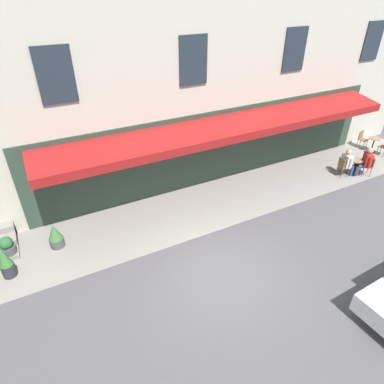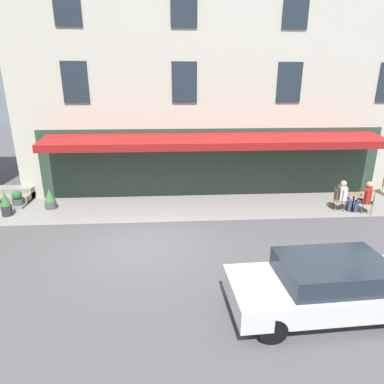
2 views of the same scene
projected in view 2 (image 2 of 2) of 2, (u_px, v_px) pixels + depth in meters
name	position (u px, v px, depth m)	size (l,w,h in m)	color
ground_plane	(142.00, 244.00, 10.76)	(70.00, 70.00, 0.00)	#565456
sidewalk_cafe_terrace	(222.00, 206.00, 14.17)	(20.50, 3.20, 0.01)	gray
cafe_building_facade	(223.00, 40.00, 17.64)	(20.00, 10.70, 15.00)	beige
back_alley_steps	(5.00, 197.00, 14.63)	(2.40, 1.75, 0.60)	gray
cafe_table_mid_terrace	(353.00, 200.00, 13.47)	(0.60, 0.60, 0.75)	black
cafe_chair_wicker_by_window	(371.00, 201.00, 13.15)	(0.56, 0.56, 0.91)	olive
cafe_chair_wicker_corner_right	(338.00, 198.00, 13.54)	(0.47, 0.47, 0.91)	olive
seated_patron_in_white	(344.00, 195.00, 13.46)	(0.61, 0.66, 1.32)	navy
seated_companion_in_red	(365.00, 196.00, 13.20)	(0.69, 0.67, 1.37)	navy
potted_plant_by_steps	(50.00, 199.00, 13.76)	(0.48, 0.48, 0.88)	#4C4C51
potted_plant_entrance_left	(18.00, 200.00, 13.87)	(0.46, 0.46, 0.78)	#4C4C51
potted_plant_entrance_right	(6.00, 204.00, 12.96)	(0.41, 0.41, 1.05)	#2D2D33
parked_car_white	(325.00, 285.00, 7.33)	(4.38, 1.99, 1.33)	silver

